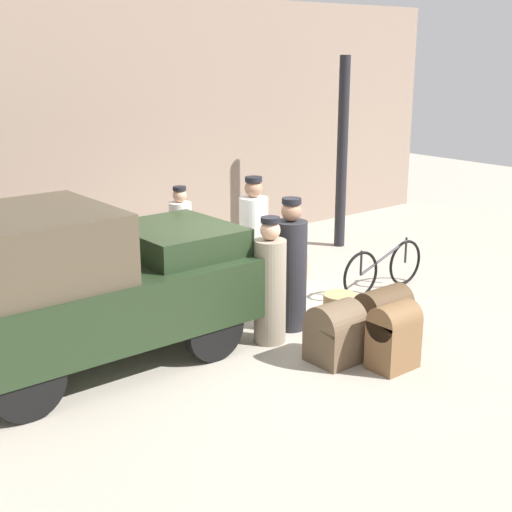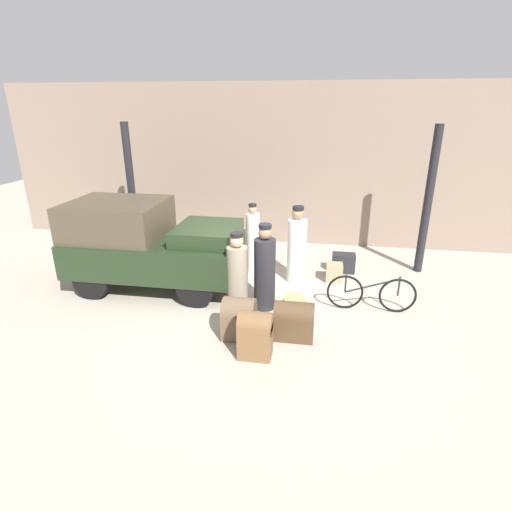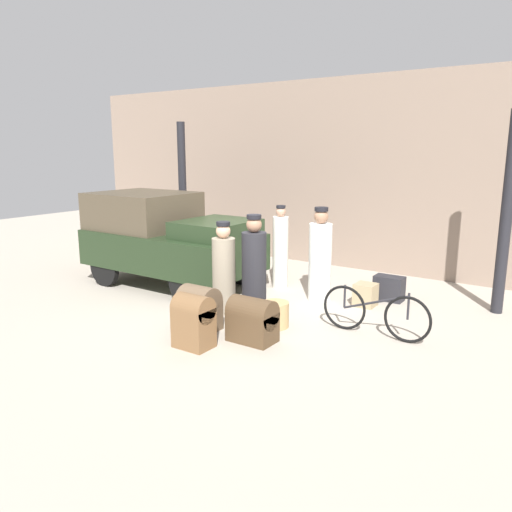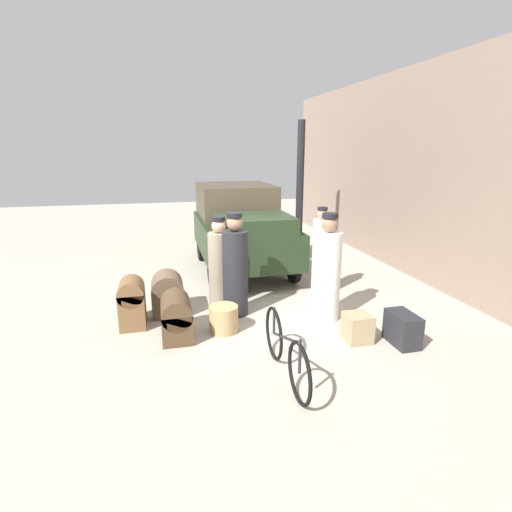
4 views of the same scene
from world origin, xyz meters
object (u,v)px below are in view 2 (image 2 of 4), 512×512
object	(u,v)px
wicker_basket	(294,307)
porter_standing_middle	(253,242)
truck	(148,242)
bicycle	(371,293)
trunk_barrel_dark	(294,320)
porter_carrying_trunk	(297,248)
trunk_umber_medium	(343,263)
conductor_in_dark_uniform	(265,271)
suitcase_tan_flat	(334,272)
suitcase_small_leather	(255,333)
suitcase_black_upright	(239,318)
porter_with_bicycle	(237,276)

from	to	relation	value
wicker_basket	porter_standing_middle	size ratio (longest dim) A/B	0.26
truck	bicycle	distance (m)	4.89
bicycle	trunk_barrel_dark	size ratio (longest dim) A/B	2.50
porter_carrying_trunk	trunk_umber_medium	size ratio (longest dim) A/B	3.24
porter_standing_middle	truck	bearing A→B (deg)	-152.59
trunk_umber_medium	truck	bearing A→B (deg)	-160.96
trunk_barrel_dark	conductor_in_dark_uniform	bearing A→B (deg)	123.08
suitcase_tan_flat	suitcase_small_leather	distance (m)	3.53
suitcase_black_upright	wicker_basket	bearing A→B (deg)	41.88
bicycle	porter_carrying_trunk	size ratio (longest dim) A/B	0.97
porter_with_bicycle	conductor_in_dark_uniform	distance (m)	0.55
truck	conductor_in_dark_uniform	xyz separation A→B (m)	(2.71, -0.65, -0.24)
porter_carrying_trunk	suitcase_black_upright	bearing A→B (deg)	-107.83
suitcase_tan_flat	suitcase_black_upright	bearing A→B (deg)	-122.52
bicycle	conductor_in_dark_uniform	xyz separation A→B (m)	(-2.12, -0.22, 0.43)
conductor_in_dark_uniform	trunk_barrel_dark	bearing A→B (deg)	-56.92
suitcase_small_leather	porter_standing_middle	bearing A→B (deg)	100.44
truck	suitcase_tan_flat	size ratio (longest dim) A/B	8.72
truck	porter_carrying_trunk	world-z (taller)	truck
bicycle	suitcase_small_leather	distance (m)	2.79
porter_with_bicycle	trunk_barrel_dark	bearing A→B (deg)	-35.39
porter_standing_middle	suitcase_small_leather	xyz separation A→B (m)	(0.64, -3.47, -0.38)
truck	trunk_umber_medium	size ratio (longest dim) A/B	6.68
trunk_barrel_dark	suitcase_small_leather	world-z (taller)	suitcase_small_leather
porter_with_bicycle	suitcase_tan_flat	bearing A→B (deg)	42.05
porter_with_bicycle	suitcase_tan_flat	xyz separation A→B (m)	(1.94, 1.75, -0.53)
suitcase_black_upright	suitcase_small_leather	bearing A→B (deg)	-55.92
bicycle	porter_with_bicycle	world-z (taller)	porter_with_bicycle
suitcase_black_upright	trunk_umber_medium	bearing A→B (deg)	59.33
truck	suitcase_small_leather	size ratio (longest dim) A/B	4.63
porter_carrying_trunk	conductor_in_dark_uniform	bearing A→B (deg)	-110.42
trunk_umber_medium	trunk_barrel_dark	world-z (taller)	trunk_barrel_dark
trunk_barrel_dark	suitcase_small_leather	bearing A→B (deg)	-130.98
conductor_in_dark_uniform	suitcase_small_leather	bearing A→B (deg)	-86.91
conductor_in_dark_uniform	trunk_umber_medium	world-z (taller)	conductor_in_dark_uniform
porter_carrying_trunk	porter_standing_middle	distance (m)	1.13
truck	porter_carrying_trunk	size ratio (longest dim) A/B	2.07
wicker_basket	suitcase_small_leather	bearing A→B (deg)	-111.04
conductor_in_dark_uniform	suitcase_black_upright	distance (m)	1.25
truck	bicycle	xyz separation A→B (m)	(4.83, -0.43, -0.67)
trunk_barrel_dark	suitcase_tan_flat	world-z (taller)	trunk_barrel_dark
bicycle	suitcase_tan_flat	xyz separation A→B (m)	(-0.69, 1.34, -0.16)
suitcase_tan_flat	bicycle	bearing A→B (deg)	-62.85
trunk_umber_medium	trunk_barrel_dark	xyz separation A→B (m)	(-0.99, -3.19, 0.11)
wicker_basket	bicycle	bearing A→B (deg)	19.75
bicycle	trunk_umber_medium	bearing A→B (deg)	103.17
porter_standing_middle	trunk_umber_medium	world-z (taller)	porter_standing_middle
porter_standing_middle	bicycle	bearing A→B (deg)	-30.18
trunk_umber_medium	suitcase_tan_flat	bearing A→B (deg)	-111.40
porter_with_bicycle	conductor_in_dark_uniform	world-z (taller)	conductor_in_dark_uniform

